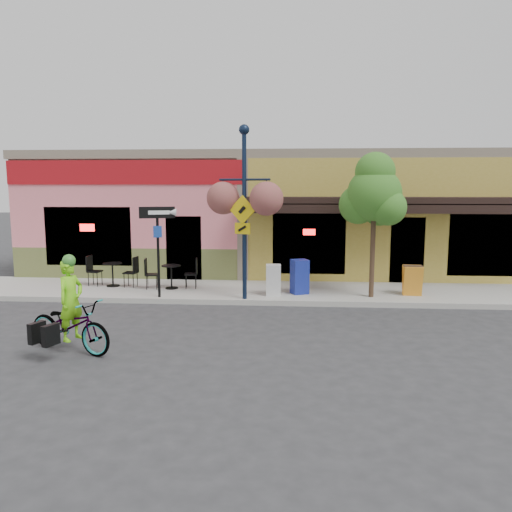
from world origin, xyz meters
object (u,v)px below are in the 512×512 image
(bicycle, at_px, (70,326))
(cyclist_rider, at_px, (72,312))
(building, at_px, (277,211))
(lamp_post, at_px, (244,213))
(one_way_sign, at_px, (158,252))
(newspaper_box_grey, at_px, (273,280))
(street_tree, at_px, (373,225))
(newspaper_box_blue, at_px, (300,277))

(bicycle, height_order, cyclist_rider, cyclist_rider)
(building, distance_m, lamp_post, 6.84)
(lamp_post, relative_size, one_way_sign, 1.86)
(bicycle, xyz_separation_m, newspaper_box_grey, (3.92, 4.80, 0.06))
(one_way_sign, distance_m, street_tree, 6.14)
(cyclist_rider, distance_m, lamp_post, 5.58)
(cyclist_rider, relative_size, newspaper_box_blue, 1.61)
(building, relative_size, lamp_post, 3.77)
(bicycle, xyz_separation_m, lamp_post, (3.13, 4.31, 2.02))
(newspaper_box_blue, relative_size, newspaper_box_grey, 1.12)
(newspaper_box_grey, bearing_deg, bicycle, -132.25)
(building, distance_m, street_tree, 6.96)
(building, distance_m, newspaper_box_grey, 6.53)
(street_tree, bearing_deg, cyclist_rider, -144.32)
(newspaper_box_blue, bearing_deg, lamp_post, -176.32)
(lamp_post, relative_size, newspaper_box_blue, 4.76)
(cyclist_rider, height_order, one_way_sign, one_way_sign)
(one_way_sign, relative_size, newspaper_box_blue, 2.55)
(building, xyz_separation_m, bicycle, (-3.81, -11.11, -1.71))
(lamp_post, xyz_separation_m, one_way_sign, (-2.46, 0.03, -1.12))
(one_way_sign, height_order, street_tree, street_tree)
(building, distance_m, newspaper_box_blue, 6.29)
(one_way_sign, bearing_deg, lamp_post, -15.23)
(newspaper_box_blue, xyz_separation_m, street_tree, (2.05, -0.30, 1.57))
(bicycle, bearing_deg, street_tree, -33.24)
(building, height_order, newspaper_box_grey, building)
(street_tree, bearing_deg, lamp_post, -172.30)
(building, relative_size, one_way_sign, 7.03)
(newspaper_box_grey, relative_size, street_tree, 0.22)
(lamp_post, height_order, street_tree, lamp_post)
(building, bearing_deg, lamp_post, -95.74)
(cyclist_rider, relative_size, lamp_post, 0.34)
(cyclist_rider, distance_m, street_tree, 8.35)
(cyclist_rider, bearing_deg, bicycle, 111.28)
(building, bearing_deg, street_tree, -65.16)
(bicycle, height_order, newspaper_box_grey, bicycle)
(one_way_sign, bearing_deg, building, 50.47)
(street_tree, bearing_deg, bicycle, -144.53)
(newspaper_box_grey, bearing_deg, street_tree, -3.01)
(newspaper_box_blue, distance_m, newspaper_box_grey, 0.82)
(cyclist_rider, bearing_deg, street_tree, -33.04)
(building, height_order, one_way_sign, building)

